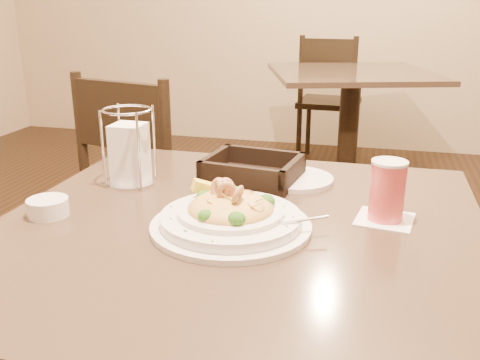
% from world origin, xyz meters
% --- Properties ---
extents(main_table, '(0.90, 0.90, 0.76)m').
position_xyz_m(main_table, '(0.00, 0.00, 0.52)').
color(main_table, black).
rests_on(main_table, ground).
extents(background_table, '(1.13, 1.13, 0.76)m').
position_xyz_m(background_table, '(0.08, 2.36, 0.52)').
color(background_table, black).
rests_on(background_table, ground).
extents(dining_chair_near, '(0.51, 0.51, 0.93)m').
position_xyz_m(dining_chair_near, '(-0.54, 0.79, 0.50)').
color(dining_chair_near, black).
rests_on(dining_chair_near, ground).
extents(dining_chair_far, '(0.44, 0.44, 0.93)m').
position_xyz_m(dining_chair_far, '(-0.10, 2.95, 0.50)').
color(dining_chair_far, black).
rests_on(dining_chair_far, ground).
extents(pasta_bowl, '(0.32, 0.29, 0.09)m').
position_xyz_m(pasta_bowl, '(-0.01, -0.02, 0.79)').
color(pasta_bowl, white).
rests_on(pasta_bowl, main_table).
extents(drink_glass, '(0.12, 0.12, 0.12)m').
position_xyz_m(drink_glass, '(0.27, 0.09, 0.82)').
color(drink_glass, white).
rests_on(drink_glass, main_table).
extents(bread_basket, '(0.23, 0.19, 0.06)m').
position_xyz_m(bread_basket, '(-0.03, 0.25, 0.78)').
color(bread_basket, black).
rests_on(bread_basket, main_table).
extents(napkin_caddy, '(0.11, 0.11, 0.17)m').
position_xyz_m(napkin_caddy, '(-0.29, 0.17, 0.83)').
color(napkin_caddy, silver).
rests_on(napkin_caddy, main_table).
extents(side_plate, '(0.22, 0.22, 0.01)m').
position_xyz_m(side_plate, '(0.07, 0.27, 0.77)').
color(side_plate, white).
rests_on(side_plate, main_table).
extents(butter_ramekin, '(0.08, 0.08, 0.03)m').
position_xyz_m(butter_ramekin, '(-0.36, -0.05, 0.78)').
color(butter_ramekin, white).
rests_on(butter_ramekin, main_table).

